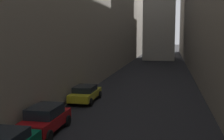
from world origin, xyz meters
name	(u,v)px	position (x,y,z in m)	size (l,w,h in m)	color
ground_plane	(153,71)	(0.00, 48.00, 0.00)	(264.00, 264.00, 0.00)	black
building_block_left	(85,2)	(-11.39, 50.00, 10.95)	(11.77, 108.00, 21.89)	#756B5B
parked_car_left_third	(45,119)	(-4.40, 17.40, 0.82)	(1.87, 4.23, 1.57)	maroon
parked_car_left_far	(85,93)	(-4.40, 25.53, 0.72)	(1.94, 4.44, 1.35)	#A59919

